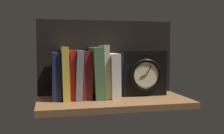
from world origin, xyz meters
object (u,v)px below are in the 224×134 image
Objects in this scene: book_cream_twain at (105,71)px; book_maroon_dawkins at (87,75)px; book_gray_chess at (78,74)px; framed_clock at (144,73)px; book_yellow_seinlanguage at (65,73)px; book_navy_bierce at (56,76)px; book_green_romantic at (97,72)px; book_red_requiem at (72,74)px; book_white_catcher at (112,75)px.

book_maroon_dawkins is at bearing 180.00° from book_cream_twain.
book_gray_chess is 1.02× the size of framed_clock.
framed_clock reaches higher than book_maroon_dawkins.
book_yellow_seinlanguage is 16.87cm from book_cream_twain.
book_cream_twain is (20.36, 0.00, 1.55)cm from book_navy_bierce.
book_gray_chess reaches higher than framed_clock.
book_navy_bierce is at bearing 180.00° from book_green_romantic.
book_navy_bierce is at bearing 180.00° from book_red_requiem.
book_maroon_dawkins is at bearing 179.29° from framed_clock.
book_gray_chess is 3.63cm from book_maroon_dawkins.
framed_clock is (34.65, -0.32, -0.94)cm from book_yellow_seinlanguage.
book_white_catcher is at bearing -0.00° from book_gray_chess.
book_maroon_dawkins reaches higher than book_white_catcher.
book_navy_bierce is 8.91cm from book_gray_chess.
book_cream_twain is at bearing 0.00° from book_maroon_dawkins.
book_white_catcher is at bearing -0.00° from book_red_requiem.
book_yellow_seinlanguage is 1.01× the size of book_green_romantic.
book_cream_twain is 1.19× the size of book_white_catcher.
book_green_romantic is at bearing 0.00° from book_yellow_seinlanguage.
book_cream_twain is 1.13× the size of framed_clock.
book_red_requiem reaches higher than book_gray_chess.
book_navy_bierce is 23.73cm from book_white_catcher.
book_navy_bierce is 0.86× the size of book_cream_twain.
book_gray_chess is at bearing 180.00° from book_cream_twain.
book_cream_twain reaches higher than book_white_catcher.
book_red_requiem reaches higher than book_navy_bierce.
book_yellow_seinlanguage is at bearing 180.00° from book_cream_twain.
book_yellow_seinlanguage is at bearing 180.00° from book_green_romantic.
book_red_requiem is 1.09× the size of book_white_catcher.
book_cream_twain reaches higher than book_gray_chess.
book_cream_twain is 17.84cm from framed_clock.
book_cream_twain is (11.46, 0.00, 1.09)cm from book_gray_chess.
book_white_catcher is at bearing 178.74° from framed_clock.
book_cream_twain is (3.50, 0.00, 0.49)cm from book_green_romantic.
book_green_romantic reaches higher than book_navy_bierce.
book_yellow_seinlanguage reaches higher than framed_clock.
book_white_catcher is at bearing -0.00° from book_maroon_dawkins.
book_navy_bierce is 0.89× the size of book_yellow_seinlanguage.
framed_clock is at bearing -1.02° from book_cream_twain.
book_navy_bierce is 16.89cm from book_green_romantic.
book_green_romantic reaches higher than framed_clock.
book_navy_bierce is 12.52cm from book_maroon_dawkins.
book_gray_chess is 1.08× the size of book_white_catcher.
book_maroon_dawkins is (12.52, 0.00, 0.20)cm from book_navy_bierce.
book_cream_twain reaches higher than book_navy_bierce.
book_gray_chess is 11.51cm from book_cream_twain.
book_navy_bierce is at bearing 180.00° from book_maroon_dawkins.
book_cream_twain is at bearing 0.00° from book_red_requiem.
book_navy_bierce is 20.42cm from book_cream_twain.
framed_clock is at bearing -0.62° from book_gray_chess.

